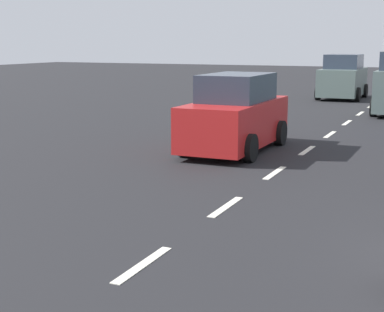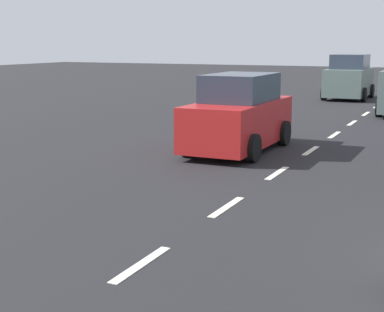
{
  "view_description": "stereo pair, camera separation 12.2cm",
  "coord_description": "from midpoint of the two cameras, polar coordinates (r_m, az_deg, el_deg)",
  "views": [
    {
      "loc": [
        3.56,
        -0.75,
        2.82
      ],
      "look_at": [
        -0.11,
        7.51,
        1.1
      ],
      "focal_mm": 56.4,
      "sensor_mm": 36.0,
      "label": 1
    },
    {
      "loc": [
        3.67,
        -0.7,
        2.82
      ],
      "look_at": [
        -0.11,
        7.51,
        1.1
      ],
      "focal_mm": 56.4,
      "sensor_mm": 36.0,
      "label": 2
    }
  ],
  "objects": [
    {
      "name": "ground_plane",
      "position": [
        22.2,
        15.19,
        3.11
      ],
      "size": [
        96.0,
        96.0,
        0.0
      ],
      "primitive_type": "plane",
      "color": "black"
    },
    {
      "name": "car_oncoming_third",
      "position": [
        31.11,
        14.74,
        7.12
      ],
      "size": [
        2.1,
        3.87,
        2.19
      ],
      "color": "slate",
      "rests_on": "ground"
    },
    {
      "name": "lane_center_line",
      "position": [
        26.32,
        16.75,
        4.19
      ],
      "size": [
        0.14,
        46.4,
        0.01
      ],
      "color": "silver",
      "rests_on": "ground"
    },
    {
      "name": "car_oncoming_lead",
      "position": [
        15.76,
        4.68,
        3.85
      ],
      "size": [
        1.93,
        4.22,
        2.0
      ],
      "color": "red",
      "rests_on": "ground"
    }
  ]
}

